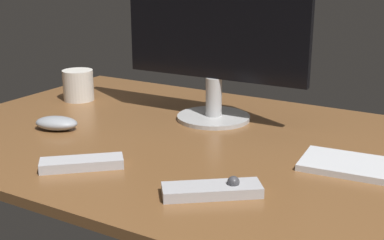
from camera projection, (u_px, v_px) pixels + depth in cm
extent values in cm
cube|color=brown|center=(221.00, 148.00, 117.49)|extent=(140.00, 84.00, 2.00)
cylinder|color=#B8B8B8|center=(214.00, 117.00, 134.96)|extent=(18.71, 18.71, 1.04)
cylinder|color=#B8B8B8|center=(214.00, 97.00, 133.37)|extent=(4.11, 4.11, 9.86)
cube|color=black|center=(215.00, 12.00, 127.18)|extent=(48.42, 3.05, 32.39)
ellipsoid|color=#999EA5|center=(57.00, 123.00, 126.60)|extent=(11.92, 9.19, 3.22)
cube|color=#B7B7BC|center=(212.00, 190.00, 91.53)|extent=(17.02, 14.86, 1.86)
sphere|color=#3F3F44|center=(233.00, 182.00, 91.60)|extent=(2.19, 2.19, 2.19)
cube|color=#B7B7BC|center=(82.00, 163.00, 103.48)|extent=(15.39, 14.47, 1.93)
cylinder|color=silver|center=(78.00, 85.00, 152.44)|extent=(8.74, 8.74, 8.83)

